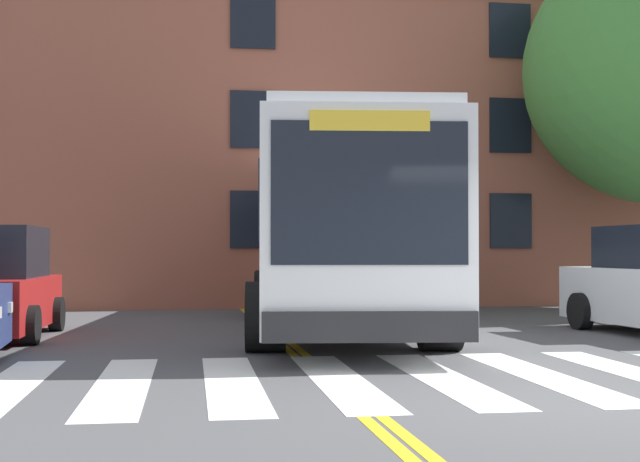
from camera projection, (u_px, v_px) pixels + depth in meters
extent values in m
plane|color=#4C4C4F|center=(587.00, 403.00, 8.25)|extent=(120.00, 120.00, 0.00)
cube|color=white|center=(8.00, 387.00, 9.23)|extent=(0.65, 4.34, 0.01)
cube|color=white|center=(122.00, 384.00, 9.40)|extent=(0.65, 4.34, 0.01)
cube|color=white|center=(232.00, 382.00, 9.56)|extent=(0.65, 4.34, 0.01)
cube|color=white|center=(339.00, 380.00, 9.73)|extent=(0.65, 4.34, 0.01)
cube|color=white|center=(442.00, 377.00, 9.90)|extent=(0.65, 4.34, 0.01)
cube|color=white|center=(541.00, 375.00, 10.06)|extent=(0.65, 4.34, 0.01)
cube|color=white|center=(638.00, 373.00, 10.23)|extent=(0.65, 4.34, 0.01)
cube|color=gold|center=(237.00, 304.00, 23.48)|extent=(0.12, 36.00, 0.01)
cube|color=gold|center=(243.00, 304.00, 23.51)|extent=(0.12, 36.00, 0.01)
cube|color=white|center=(335.00, 232.00, 16.07)|extent=(3.76, 11.64, 2.80)
cube|color=black|center=(406.00, 217.00, 16.14)|extent=(1.13, 10.46, 1.01)
cube|color=black|center=(264.00, 216.00, 16.00)|extent=(1.13, 10.46, 1.01)
cube|color=black|center=(370.00, 193.00, 10.36)|extent=(2.30, 0.27, 1.68)
cube|color=yellow|center=(370.00, 121.00, 10.37)|extent=(1.41, 0.18, 0.24)
cube|color=#232326|center=(370.00, 327.00, 10.29)|extent=(2.51, 0.36, 0.36)
cube|color=silver|center=(335.00, 150.00, 16.10)|extent=(3.56, 11.17, 0.16)
cylinder|color=black|center=(439.00, 316.00, 12.57)|extent=(0.66, 1.04, 0.98)
cylinder|color=black|center=(266.00, 317.00, 12.44)|extent=(0.66, 1.04, 0.98)
cylinder|color=black|center=(385.00, 295.00, 18.67)|extent=(0.66, 1.04, 0.98)
cylinder|color=black|center=(268.00, 295.00, 18.54)|extent=(0.66, 1.04, 0.98)
cylinder|color=black|center=(379.00, 292.00, 19.77)|extent=(0.66, 1.04, 0.98)
cylinder|color=black|center=(268.00, 293.00, 19.64)|extent=(0.66, 1.04, 0.98)
cylinder|color=black|center=(31.00, 325.00, 13.33)|extent=(0.24, 0.61, 0.60)
cylinder|color=black|center=(57.00, 314.00, 15.66)|extent=(0.24, 0.61, 0.60)
cylinder|color=black|center=(581.00, 311.00, 15.96)|extent=(0.25, 0.67, 0.66)
cube|color=slate|center=(307.00, 278.00, 26.17)|extent=(2.29, 4.49, 0.89)
cube|color=black|center=(307.00, 250.00, 26.32)|extent=(1.88, 2.23, 0.75)
cube|color=white|center=(331.00, 277.00, 24.03)|extent=(0.20, 0.06, 0.14)
cube|color=white|center=(290.00, 277.00, 23.97)|extent=(0.20, 0.06, 0.14)
cylinder|color=black|center=(343.00, 290.00, 24.89)|extent=(0.29, 0.68, 0.66)
cylinder|color=black|center=(275.00, 290.00, 24.77)|extent=(0.29, 0.68, 0.66)
cylinder|color=black|center=(336.00, 286.00, 27.56)|extent=(0.29, 0.68, 0.66)
cylinder|color=black|center=(274.00, 286.00, 27.45)|extent=(0.29, 0.68, 0.66)
cube|color=white|center=(11.00, 307.00, 12.05)|extent=(0.05, 0.20, 0.14)
cube|color=#9E5642|center=(239.00, 151.00, 26.28)|extent=(32.90, 9.33, 8.70)
cube|color=black|center=(253.00, 219.00, 21.60)|extent=(1.10, 0.06, 1.40)
cube|color=black|center=(511.00, 221.00, 22.64)|extent=(1.10, 0.06, 1.40)
cube|color=black|center=(253.00, 119.00, 21.65)|extent=(1.10, 0.06, 1.40)
cube|color=black|center=(510.00, 126.00, 22.70)|extent=(1.10, 0.06, 1.40)
cube|color=black|center=(253.00, 20.00, 21.71)|extent=(1.10, 0.06, 1.40)
cube|color=black|center=(510.00, 31.00, 22.75)|extent=(1.10, 0.06, 1.40)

